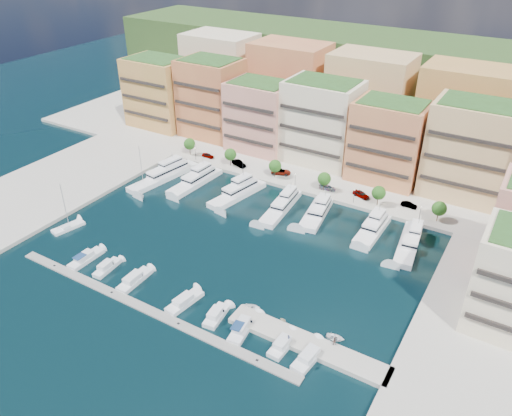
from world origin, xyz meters
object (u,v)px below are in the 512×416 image
at_px(cruiser_9, 309,357).
at_px(car_3, 327,188).
at_px(tree_2, 275,166).
at_px(yacht_2, 239,192).
at_px(yacht_1, 197,180).
at_px(tree_1, 230,154).
at_px(yacht_3, 282,205).
at_px(lamppost_4, 420,211).
at_px(yacht_0, 166,174).
at_px(person_1, 334,341).
at_px(sailboat_0, 68,228).
at_px(tender_2, 335,338).
at_px(tree_5, 439,209).
at_px(car_4, 361,194).
at_px(lamppost_3, 354,194).
at_px(lamppost_0, 195,152).
at_px(cruiser_7, 243,327).
at_px(car_1, 239,163).
at_px(tender_1, 283,320).
at_px(lamppost_1, 243,164).
at_px(tender_0, 251,307).
at_px(car_0, 208,155).
at_px(person_0, 289,339).
at_px(sailboat_2, 142,186).
at_px(cruiser_3, 135,280).
at_px(tree_4, 379,193).
at_px(cruiser_6, 216,316).
at_px(car_2, 281,172).
at_px(tree_0, 190,144).
at_px(yacht_6, 410,241).
at_px(car_5, 409,205).
at_px(yacht_5, 373,228).
at_px(cruiser_1, 86,259).
at_px(cruiser_2, 107,268).

xyz_separation_m(cruiser_9, car_3, (-22.97, 59.04, 1.14)).
distance_m(tree_2, yacht_2, 14.67).
bearing_deg(yacht_1, cruiser_9, -36.99).
bearing_deg(tree_1, yacht_3, -27.90).
bearing_deg(car_3, lamppost_4, -104.51).
bearing_deg(yacht_0, person_1, -27.72).
xyz_separation_m(sailboat_0, tender_2, (73.93, -0.33, 0.06)).
height_order(tree_5, yacht_1, tree_5).
bearing_deg(car_4, tree_2, 113.67).
height_order(lamppost_3, lamppost_4, same).
distance_m(lamppost_0, cruiser_7, 77.40).
distance_m(yacht_0, car_1, 23.00).
bearing_deg(tender_1, lamppost_3, 14.53).
xyz_separation_m(lamppost_1, tender_0, (33.77, -49.89, -3.45)).
height_order(tender_0, car_0, car_0).
bearing_deg(lamppost_0, lamppost_1, 0.00).
bearing_deg(person_1, cruiser_9, 26.47).
height_order(tender_0, tender_1, tender_0).
relative_size(lamppost_0, tender_0, 1.16).
height_order(lamppost_4, tender_2, lamppost_4).
bearing_deg(car_3, person_0, -170.26).
height_order(yacht_2, sailboat_2, sailboat_2).
height_order(cruiser_3, car_0, car_0).
xyz_separation_m(tree_5, car_3, (-31.19, 0.95, -3.05)).
height_order(lamppost_3, person_1, lamppost_3).
relative_size(tree_4, lamppost_3, 1.35).
height_order(tree_5, car_0, tree_5).
xyz_separation_m(lamppost_1, tender_1, (41.06, -49.73, -3.45)).
distance_m(cruiser_6, car_2, 63.69).
height_order(cruiser_6, tender_0, cruiser_6).
bearing_deg(person_0, cruiser_3, 84.10).
height_order(tree_0, tender_0, tree_0).
relative_size(tree_0, lamppost_3, 1.35).
bearing_deg(sailboat_2, car_0, 76.64).
distance_m(tree_5, yacht_2, 53.99).
height_order(tree_4, yacht_0, tree_4).
xyz_separation_m(yacht_6, car_3, (-28.01, 14.14, 0.48)).
bearing_deg(car_5, cruiser_7, 168.34).
relative_size(yacht_2, car_3, 4.28).
height_order(lamppost_0, yacht_5, yacht_5).
bearing_deg(cruiser_1, tender_2, 6.66).
distance_m(yacht_1, yacht_3, 29.00).
bearing_deg(yacht_2, cruiser_2, -98.70).
distance_m(cruiser_7, tender_2, 17.75).
relative_size(cruiser_2, cruiser_7, 0.80).
bearing_deg(cruiser_6, yacht_1, 130.81).
bearing_deg(tree_4, sailboat_0, -141.57).
bearing_deg(yacht_1, person_1, -32.83).
relative_size(cruiser_2, sailboat_0, 0.57).
relative_size(car_1, car_2, 0.86).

